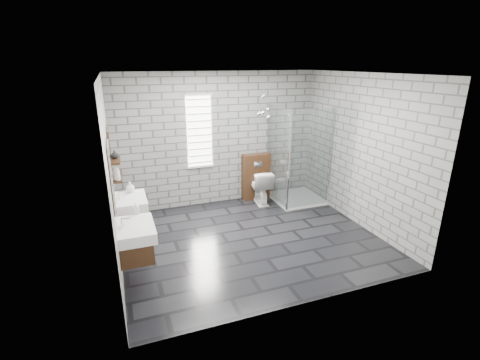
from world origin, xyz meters
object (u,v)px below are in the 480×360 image
cistern_panel (256,176)px  toilet (260,186)px  vanity_left (133,232)px  vanity_right (128,203)px  shower_enclosure (296,180)px

cistern_panel → toilet: size_ratio=1.39×
vanity_left → cistern_panel: bearing=40.5°
cistern_panel → toilet: (0.00, -0.26, -0.14)m
vanity_right → toilet: bearing=20.6°
cistern_panel → toilet: cistern_panel is taller
toilet → cistern_panel: bearing=-83.1°
shower_enclosure → toilet: bearing=159.5°
shower_enclosure → toilet: 0.76m
vanity_left → toilet: size_ratio=2.18×
toilet → vanity_left: bearing=44.1°
vanity_right → shower_enclosure: 3.50m
cistern_panel → toilet: 0.29m
vanity_right → toilet: (2.71, 1.02, -0.40)m
vanity_right → cistern_panel: size_ratio=1.57×
cistern_panel → vanity_left: bearing=-139.5°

